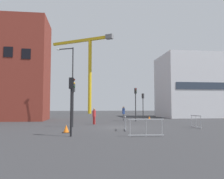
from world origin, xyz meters
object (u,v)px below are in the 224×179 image
object	(u,v)px
pedestrian_waiting	(94,115)
streetlamp_tall	(71,78)
traffic_light_corner	(143,102)
traffic_light_far	(136,99)
traffic_light_island	(73,98)
construction_crane	(88,61)
traffic_cone_on_verge	(66,129)
traffic_cone_striped	(149,118)
pedestrian_walking	(124,112)
traffic_light_crosswalk	(71,96)

from	to	relation	value
pedestrian_waiting	streetlamp_tall	bearing A→B (deg)	137.69
traffic_light_corner	pedestrian_waiting	bearing A→B (deg)	-129.49
traffic_light_far	traffic_light_island	bearing A→B (deg)	-135.24
traffic_light_far	traffic_light_corner	bearing A→B (deg)	65.36
construction_crane	traffic_cone_on_verge	world-z (taller)	construction_crane
traffic_cone_on_verge	traffic_cone_striped	bearing A→B (deg)	55.09
construction_crane	traffic_light_island	distance (m)	40.72
construction_crane	pedestrian_walking	bearing A→B (deg)	-82.57
pedestrian_waiting	traffic_cone_on_verge	world-z (taller)	pedestrian_waiting
traffic_light_corner	traffic_cone_on_verge	bearing A→B (deg)	-120.70
traffic_light_island	pedestrian_waiting	world-z (taller)	traffic_light_island
pedestrian_waiting	traffic_cone_on_verge	bearing A→B (deg)	-107.10
traffic_light_far	pedestrian_walking	size ratio (longest dim) A/B	2.25
traffic_light_far	pedestrian_waiting	bearing A→B (deg)	-140.51
traffic_light_island	pedestrian_walking	size ratio (longest dim) A/B	2.08
traffic_light_far	traffic_light_corner	xyz separation A→B (m)	(2.17, 4.72, -0.25)
traffic_light_far	traffic_cone_striped	distance (m)	4.57
pedestrian_walking	traffic_light_crosswalk	bearing A→B (deg)	-111.49
construction_crane	traffic_cone_striped	xyz separation A→B (m)	(7.98, -28.98, -13.46)
construction_crane	traffic_light_corner	world-z (taller)	construction_crane
construction_crane	pedestrian_waiting	world-z (taller)	construction_crane
streetlamp_tall	construction_crane	bearing A→B (deg)	85.75
traffic_light_island	construction_crane	bearing A→B (deg)	87.10
traffic_light_crosswalk	traffic_cone_on_verge	size ratio (longest dim) A/B	6.60
construction_crane	traffic_light_corner	xyz separation A→B (m)	(7.60, -27.06, -11.16)
traffic_cone_striped	traffic_light_far	bearing A→B (deg)	-132.26
traffic_light_crosswalk	pedestrian_walking	world-z (taller)	traffic_light_crosswalk
traffic_light_island	traffic_cone_striped	world-z (taller)	traffic_light_island
streetlamp_tall	traffic_cone_striped	world-z (taller)	streetlamp_tall
traffic_light_crosswalk	pedestrian_waiting	size ratio (longest dim) A/B	2.18
traffic_light_island	pedestrian_waiting	distance (m)	3.92
traffic_light_corner	pedestrian_walking	bearing A→B (deg)	-132.36
pedestrian_waiting	traffic_light_far	bearing A→B (deg)	39.49
traffic_light_corner	pedestrian_walking	size ratio (longest dim) A/B	2.02
traffic_cone_striped	traffic_light_crosswalk	bearing A→B (deg)	-120.23
pedestrian_walking	traffic_cone_striped	distance (m)	4.49
construction_crane	pedestrian_waiting	bearing A→B (deg)	-89.91
pedestrian_waiting	construction_crane	bearing A→B (deg)	90.09
traffic_light_crosswalk	traffic_light_far	bearing A→B (deg)	62.65
traffic_light_island	traffic_cone_striped	distance (m)	14.42
streetlamp_tall	pedestrian_walking	size ratio (longest dim) A/B	4.62
traffic_cone_on_verge	pedestrian_walking	bearing A→B (deg)	63.65
construction_crane	streetlamp_tall	world-z (taller)	construction_crane
streetlamp_tall	traffic_cone_on_verge	distance (m)	10.82
traffic_cone_on_verge	traffic_cone_striped	size ratio (longest dim) A/B	1.10
traffic_light_corner	traffic_cone_striped	distance (m)	3.02
traffic_light_corner	traffic_cone_on_verge	distance (m)	19.35
streetlamp_tall	traffic_light_island	world-z (taller)	streetlamp_tall
streetlamp_tall	pedestrian_walking	bearing A→B (deg)	23.92
pedestrian_waiting	traffic_light_corner	bearing A→B (deg)	50.51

